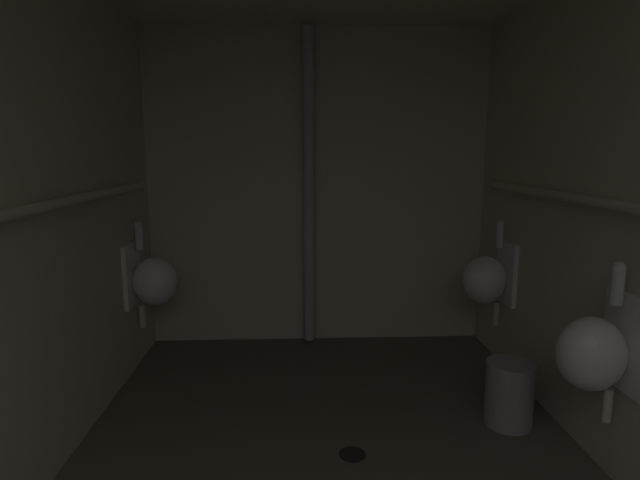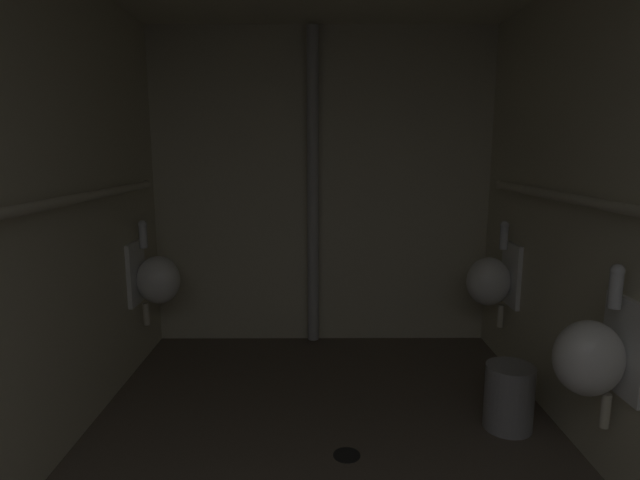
{
  "view_description": "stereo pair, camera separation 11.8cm",
  "coord_description": "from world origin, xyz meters",
  "px_view_note": "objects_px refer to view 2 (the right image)",
  "views": [
    {
      "loc": [
        -0.15,
        -0.11,
        1.54
      ],
      "look_at": [
        -0.02,
        3.04,
        0.99
      ],
      "focal_mm": 28.8,
      "sensor_mm": 36.0,
      "label": 1
    },
    {
      "loc": [
        -0.04,
        -0.11,
        1.54
      ],
      "look_at": [
        -0.02,
        3.04,
        0.99
      ],
      "focal_mm": 28.8,
      "sensor_mm": 36.0,
      "label": 2
    }
  ],
  "objects_px": {
    "standpipe_back_wall": "(313,190)",
    "urinal_right_mid": "(593,356)",
    "urinal_right_far": "(492,280)",
    "urinal_left_mid": "(155,278)",
    "waste_bin": "(509,397)",
    "floor_drain": "(347,455)"
  },
  "relations": [
    {
      "from": "urinal_right_far",
      "to": "standpipe_back_wall",
      "type": "height_order",
      "value": "standpipe_back_wall"
    },
    {
      "from": "urinal_left_mid",
      "to": "urinal_right_mid",
      "type": "distance_m",
      "value": 2.74
    },
    {
      "from": "urinal_left_mid",
      "to": "urinal_right_mid",
      "type": "relative_size",
      "value": 1.0
    },
    {
      "from": "urinal_left_mid",
      "to": "urinal_right_mid",
      "type": "height_order",
      "value": "same"
    },
    {
      "from": "floor_drain",
      "to": "standpipe_back_wall",
      "type": "bearing_deg",
      "value": 96.61
    },
    {
      "from": "floor_drain",
      "to": "waste_bin",
      "type": "height_order",
      "value": "waste_bin"
    },
    {
      "from": "urinal_left_mid",
      "to": "urinal_right_mid",
      "type": "xyz_separation_m",
      "value": [
        2.36,
        -1.39,
        0.0
      ]
    },
    {
      "from": "waste_bin",
      "to": "standpipe_back_wall",
      "type": "bearing_deg",
      "value": 129.98
    },
    {
      "from": "floor_drain",
      "to": "urinal_left_mid",
      "type": "bearing_deg",
      "value": 138.94
    },
    {
      "from": "urinal_right_far",
      "to": "floor_drain",
      "type": "height_order",
      "value": "urinal_right_far"
    },
    {
      "from": "urinal_left_mid",
      "to": "urinal_right_far",
      "type": "relative_size",
      "value": 1.0
    },
    {
      "from": "urinal_right_mid",
      "to": "waste_bin",
      "type": "bearing_deg",
      "value": 105.36
    },
    {
      "from": "urinal_left_mid",
      "to": "standpipe_back_wall",
      "type": "relative_size",
      "value": 0.31
    },
    {
      "from": "urinal_right_mid",
      "to": "standpipe_back_wall",
      "type": "distance_m",
      "value": 2.31
    },
    {
      "from": "urinal_right_mid",
      "to": "urinal_right_far",
      "type": "height_order",
      "value": "same"
    },
    {
      "from": "urinal_right_far",
      "to": "waste_bin",
      "type": "height_order",
      "value": "urinal_right_far"
    },
    {
      "from": "standpipe_back_wall",
      "to": "urinal_right_mid",
      "type": "bearing_deg",
      "value": -55.94
    },
    {
      "from": "urinal_right_far",
      "to": "waste_bin",
      "type": "relative_size",
      "value": 2.06
    },
    {
      "from": "waste_bin",
      "to": "urinal_right_mid",
      "type": "bearing_deg",
      "value": -74.64
    },
    {
      "from": "urinal_left_mid",
      "to": "floor_drain",
      "type": "height_order",
      "value": "urinal_left_mid"
    },
    {
      "from": "urinal_left_mid",
      "to": "standpipe_back_wall",
      "type": "bearing_deg",
      "value": 22.31
    },
    {
      "from": "urinal_right_far",
      "to": "urinal_right_mid",
      "type": "bearing_deg",
      "value": -90.0
    }
  ]
}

